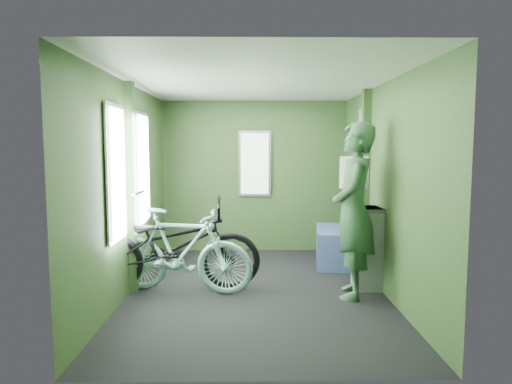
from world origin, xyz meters
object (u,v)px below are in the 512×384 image
bicycle_mint (182,294)px  bench_seat (339,242)px  waste_box (367,248)px  bicycle_black (173,291)px  passenger (354,210)px

bicycle_mint → bench_seat: (1.97, 1.27, 0.30)m
waste_box → bench_seat: (-0.11, 1.09, -0.16)m
bench_seat → bicycle_mint: bearing=-139.5°
bicycle_black → waste_box: 2.24m
bicycle_black → passenger: bearing=-99.4°
waste_box → bicycle_black: bearing=-177.3°
bicycle_black → bicycle_mint: bearing=-131.1°
bicycle_mint → waste_box: size_ratio=1.72×
bicycle_black → passenger: size_ratio=1.05×
waste_box → bench_seat: bearing=95.9°
passenger → bench_seat: 1.52m
bicycle_mint → passenger: 2.08m
bicycle_black → bicycle_mint: bicycle_black is taller
bench_seat → waste_box: bearing=-76.5°
bicycle_black → waste_box: bearing=-91.0°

